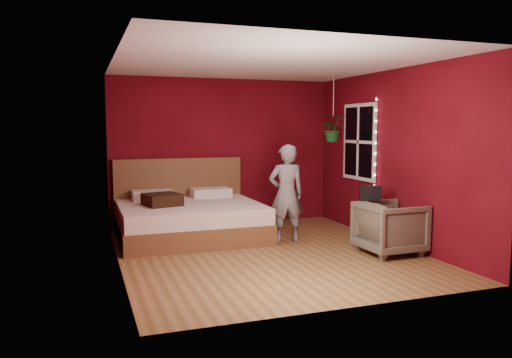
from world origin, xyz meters
The scene contains 10 objects.
floor centered at (0.00, 0.00, 0.00)m, with size 4.50×4.50×0.00m, color olive.
room_walls centered at (0.00, 0.00, 1.68)m, with size 4.04×4.54×2.62m.
window centered at (1.97, 0.90, 1.50)m, with size 0.05×0.97×1.27m.
fairy_lights centered at (1.94, 0.37, 1.50)m, with size 0.04×0.04×1.45m.
bed centered at (-0.83, 1.37, 0.31)m, with size 2.20×1.87×1.21m.
person centered at (0.49, 0.50, 0.74)m, with size 0.54×0.36×1.49m, color slate.
armchair centered at (1.58, -0.60, 0.36)m, with size 0.78×0.80×0.73m, color #635F4E.
handbag centered at (1.39, -0.37, 0.83)m, with size 0.29×0.14×0.21m, color black.
throw_pillow centered at (-1.26, 1.25, 0.64)m, with size 0.51×0.51×0.18m, color #321F10.
hanging_plant centered at (1.60, 1.14, 1.72)m, with size 0.44×0.39×1.10m.
Camera 1 is at (-2.42, -6.36, 1.75)m, focal length 35.00 mm.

